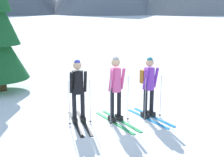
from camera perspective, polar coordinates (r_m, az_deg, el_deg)
The scene contains 4 objects.
ground_plane at distance 8.19m, azimuth -0.98°, elevation -7.67°, with size 400.00×400.00×0.00m, color white.
skier_in_black at distance 7.72m, azimuth -6.52°, elevation -1.79°, with size 0.61×1.77×1.68m.
skier_in_pink at distance 7.72m, azimuth 0.74°, elevation -1.56°, with size 0.96×1.74×1.74m.
skier_in_purple at distance 8.08m, azimuth 7.01°, elevation -1.08°, with size 0.93×1.64×1.67m.
Camera 1 is at (-1.22, -7.50, 3.04)m, focal length 48.00 mm.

